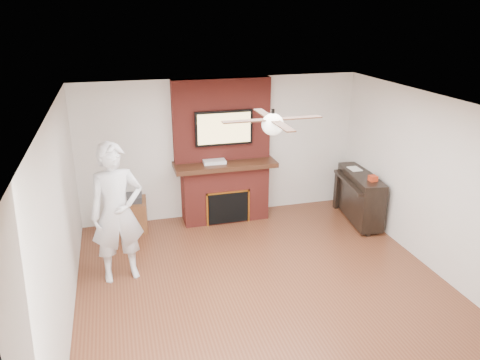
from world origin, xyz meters
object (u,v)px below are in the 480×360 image
object	(u,v)px
side_table	(131,214)
piano	(359,196)
fireplace	(224,165)
person	(117,213)

from	to	relation	value
side_table	piano	size ratio (longest dim) A/B	0.45
fireplace	side_table	world-z (taller)	fireplace
fireplace	person	distance (m)	2.46
side_table	piano	world-z (taller)	piano
piano	side_table	bearing A→B (deg)	177.87
person	fireplace	bearing A→B (deg)	32.23
person	side_table	distance (m)	1.69
fireplace	side_table	bearing A→B (deg)	-177.70
person	piano	distance (m)	4.26
fireplace	side_table	size ratio (longest dim) A/B	3.99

